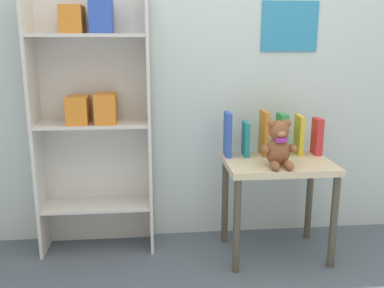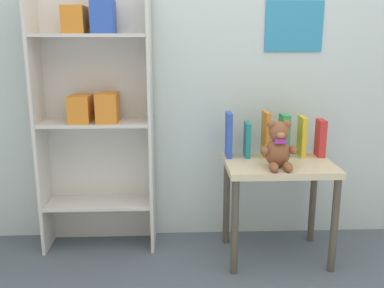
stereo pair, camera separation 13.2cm
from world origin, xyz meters
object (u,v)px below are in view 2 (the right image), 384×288
(teddy_bear, at_px, (279,146))
(book_standing_blue, at_px, (229,135))
(book_standing_orange, at_px, (266,134))
(book_standing_teal, at_px, (247,139))
(display_table, at_px, (278,179))
(book_standing_green, at_px, (284,135))
(bookshelf_side, at_px, (96,107))
(book_standing_yellow, at_px, (302,136))
(book_standing_red, at_px, (320,138))

(teddy_bear, bearing_deg, book_standing_blue, 134.55)
(book_standing_orange, bearing_deg, teddy_bear, -86.47)
(book_standing_blue, xyz_separation_m, book_standing_teal, (0.11, -0.00, -0.03))
(display_table, bearing_deg, book_standing_green, 68.17)
(bookshelf_side, bearing_deg, book_standing_blue, -5.41)
(book_standing_teal, relative_size, book_standing_orange, 0.76)
(display_table, height_order, teddy_bear, teddy_bear)
(book_standing_teal, xyz_separation_m, book_standing_green, (0.21, -0.01, 0.02))
(bookshelf_side, relative_size, book_standing_green, 6.21)
(book_standing_teal, height_order, book_standing_yellow, book_standing_yellow)
(display_table, bearing_deg, teddy_bear, -108.64)
(book_standing_green, bearing_deg, book_standing_teal, 176.78)
(display_table, distance_m, book_standing_green, 0.26)
(book_standing_orange, bearing_deg, book_standing_red, -3.56)
(bookshelf_side, distance_m, book_standing_blue, 0.79)
(bookshelf_side, height_order, book_standing_blue, bookshelf_side)
(book_standing_teal, relative_size, book_standing_yellow, 0.86)
(book_standing_green, height_order, book_standing_red, book_standing_green)
(bookshelf_side, height_order, book_standing_green, bookshelf_side)
(display_table, bearing_deg, book_standing_red, 25.62)
(book_standing_teal, xyz_separation_m, book_standing_yellow, (0.32, 0.00, 0.02))
(bookshelf_side, xyz_separation_m, teddy_bear, (1.00, -0.31, -0.17))
(display_table, xyz_separation_m, book_standing_orange, (-0.05, 0.14, 0.23))
(teddy_bear, distance_m, book_standing_red, 0.38)
(display_table, distance_m, book_standing_teal, 0.29)
(display_table, xyz_separation_m, book_standing_yellow, (0.16, 0.14, 0.21))
(book_standing_blue, xyz_separation_m, book_standing_yellow, (0.43, -0.00, -0.01))
(bookshelf_side, bearing_deg, book_standing_teal, -4.93)
(teddy_bear, relative_size, book_standing_yellow, 1.10)
(book_standing_blue, bearing_deg, book_standing_yellow, 0.64)
(bookshelf_side, distance_m, book_standing_red, 1.32)
(teddy_bear, xyz_separation_m, book_standing_teal, (-0.13, 0.24, -0.02))
(book_standing_red, bearing_deg, book_standing_yellow, 175.48)
(book_standing_green, bearing_deg, bookshelf_side, 174.04)
(display_table, relative_size, teddy_bear, 2.34)
(book_standing_blue, relative_size, book_standing_yellow, 1.11)
(bookshelf_side, xyz_separation_m, display_table, (1.03, -0.21, -0.38))
(bookshelf_side, xyz_separation_m, book_standing_yellow, (1.20, -0.07, -0.17))
(display_table, bearing_deg, bookshelf_side, 168.28)
(book_standing_blue, relative_size, book_standing_red, 1.19)
(book_standing_blue, bearing_deg, book_standing_red, -0.61)
(bookshelf_side, height_order, book_standing_orange, bookshelf_side)
(book_standing_green, bearing_deg, book_standing_blue, 176.79)
(bookshelf_side, relative_size, book_standing_red, 7.09)
(teddy_bear, bearing_deg, book_standing_red, 36.85)
(book_standing_green, xyz_separation_m, book_standing_red, (0.21, -0.01, -0.02))
(display_table, height_order, book_standing_red, book_standing_red)
(bookshelf_side, bearing_deg, book_standing_yellow, -3.56)
(book_standing_orange, bearing_deg, book_standing_blue, 177.84)
(book_standing_orange, distance_m, book_standing_yellow, 0.21)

